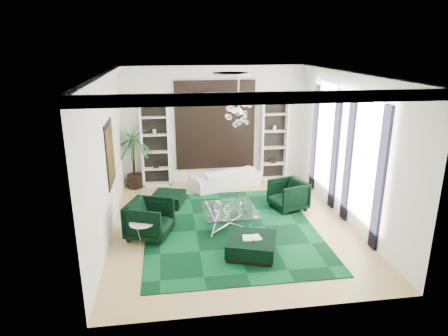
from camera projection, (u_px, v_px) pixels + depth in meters
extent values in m
cube|color=tan|center=(232.00, 225.00, 10.29)|extent=(6.00, 7.00, 0.02)
cube|color=white|center=(233.00, 73.00, 9.13)|extent=(6.00, 7.00, 0.02)
cube|color=white|center=(215.00, 125.00, 13.02)|extent=(6.00, 0.02, 3.80)
cube|color=white|center=(269.00, 211.00, 6.40)|extent=(6.00, 0.02, 3.80)
cube|color=white|center=(105.00, 158.00, 9.29)|extent=(0.02, 7.00, 3.80)
cube|color=white|center=(349.00, 149.00, 10.12)|extent=(0.02, 7.00, 3.80)
cylinder|color=white|center=(231.00, 74.00, 9.42)|extent=(0.90, 0.90, 0.05)
cube|color=black|center=(215.00, 125.00, 12.97)|extent=(2.50, 0.06, 2.80)
cube|color=black|center=(111.00, 154.00, 9.88)|extent=(0.04, 1.30, 1.60)
cube|color=white|center=(366.00, 159.00, 9.27)|extent=(0.03, 1.10, 2.90)
cube|color=black|center=(380.00, 180.00, 8.61)|extent=(0.07, 0.30, 3.25)
cube|color=black|center=(349.00, 160.00, 10.08)|extent=(0.07, 0.30, 3.25)
cube|color=white|center=(326.00, 136.00, 11.53)|extent=(0.03, 1.10, 2.90)
cube|color=black|center=(335.00, 151.00, 10.87)|extent=(0.07, 0.30, 3.25)
cube|color=black|center=(315.00, 138.00, 12.34)|extent=(0.07, 0.30, 3.25)
cube|color=black|center=(230.00, 229.00, 10.02)|extent=(4.20, 5.00, 0.02)
imported|color=white|center=(226.00, 177.00, 12.86)|extent=(2.39, 1.60, 0.65)
imported|color=black|center=(149.00, 219.00, 9.51)|extent=(1.27, 1.25, 0.90)
imported|color=black|center=(288.00, 195.00, 11.13)|extent=(1.12, 1.10, 0.83)
cube|color=black|center=(168.00, 200.00, 11.39)|extent=(1.08, 1.08, 0.38)
cube|color=black|center=(251.00, 246.00, 8.76)|extent=(1.30, 1.30, 0.41)
cube|color=white|center=(252.00, 237.00, 8.69)|extent=(0.41, 0.27, 0.03)
cylinder|color=white|center=(143.00, 234.00, 9.18)|extent=(0.69, 0.69, 0.55)
imported|color=#1A5622|center=(245.00, 208.00, 9.79)|extent=(0.17, 0.14, 0.26)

